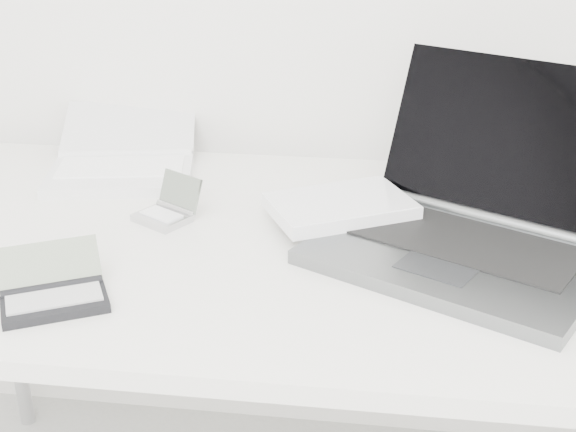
# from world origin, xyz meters

# --- Properties ---
(desk) EXTENTS (1.60, 0.80, 0.73)m
(desk) POSITION_xyz_m (0.00, 1.55, 0.68)
(desk) COLOR white
(desk) RESTS_ON ground
(laptop_large) EXTENTS (0.64, 0.56, 0.28)m
(laptop_large) POSITION_xyz_m (0.23, 1.56, 0.78)
(laptop_large) COLOR slate
(laptop_large) RESTS_ON desk
(netbook_open_white) EXTENTS (0.34, 0.40, 0.09)m
(netbook_open_white) POSITION_xyz_m (-0.41, 1.82, 0.75)
(netbook_open_white) COLOR white
(netbook_open_white) RESTS_ON desk
(pda_silver) EXTENTS (0.13, 0.13, 0.07)m
(pda_silver) POSITION_xyz_m (-0.26, 1.60, 0.75)
(pda_silver) COLOR silver
(pda_silver) RESTS_ON desk
(palmtop_charcoal) EXTENTS (0.19, 0.18, 0.07)m
(palmtop_charcoal) POSITION_xyz_m (-0.34, 1.30, 0.74)
(palmtop_charcoal) COLOR black
(palmtop_charcoal) RESTS_ON desk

